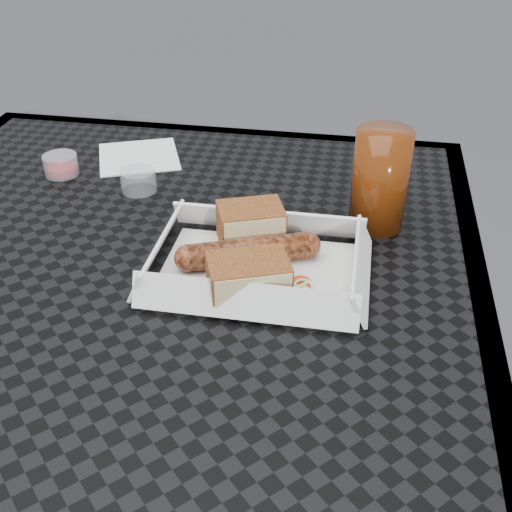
{
  "coord_description": "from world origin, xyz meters",
  "views": [
    {
      "loc": [
        0.24,
        -0.62,
        1.17
      ],
      "look_at": [
        0.14,
        -0.03,
        0.78
      ],
      "focal_mm": 45.0,
      "sensor_mm": 36.0,
      "label": 1
    }
  ],
  "objects_px": {
    "drink_glass": "(380,180)",
    "bratwurst": "(249,252)",
    "patio_table": "(155,302)",
    "food_tray": "(257,271)"
  },
  "relations": [
    {
      "from": "patio_table",
      "to": "drink_glass",
      "type": "height_order",
      "value": "drink_glass"
    },
    {
      "from": "bratwurst",
      "to": "drink_glass",
      "type": "bearing_deg",
      "value": 40.26
    },
    {
      "from": "patio_table",
      "to": "bratwurst",
      "type": "relative_size",
      "value": 4.89
    },
    {
      "from": "patio_table",
      "to": "drink_glass",
      "type": "xyz_separation_m",
      "value": [
        0.27,
        0.12,
        0.14
      ]
    },
    {
      "from": "drink_glass",
      "to": "bratwurst",
      "type": "bearing_deg",
      "value": -139.74
    },
    {
      "from": "food_tray",
      "to": "drink_glass",
      "type": "distance_m",
      "value": 0.2
    },
    {
      "from": "bratwurst",
      "to": "food_tray",
      "type": "bearing_deg",
      "value": -43.75
    },
    {
      "from": "patio_table",
      "to": "food_tray",
      "type": "bearing_deg",
      "value": -7.51
    },
    {
      "from": "patio_table",
      "to": "drink_glass",
      "type": "relative_size",
      "value": 6.18
    },
    {
      "from": "bratwurst",
      "to": "drink_glass",
      "type": "relative_size",
      "value": 1.26
    }
  ]
}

